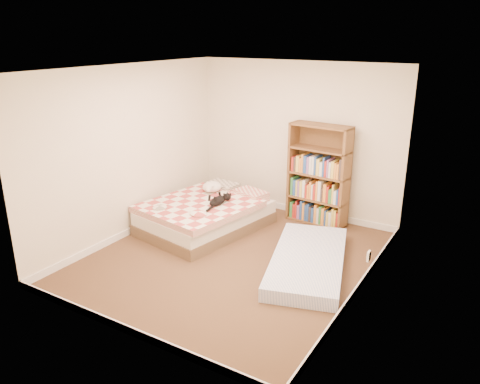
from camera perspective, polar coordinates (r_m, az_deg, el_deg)
The scene contains 6 objects.
room at distance 5.99m, azimuth -1.01°, elevation 2.29°, with size 3.51×4.01×2.51m.
bed at distance 7.29m, azimuth -4.04°, elevation -2.67°, with size 1.65×2.10×0.51m.
bookshelf at distance 7.48m, azimuth 9.53°, elevation 0.50°, with size 0.98×0.40×1.59m.
floor_mattress at distance 6.21m, azimuth 8.29°, elevation -8.32°, with size 0.89×1.98×0.18m, color #788CC8.
black_cat at distance 7.03m, azimuth -2.59°, elevation -0.99°, with size 0.26×0.62×0.14m.
white_dog at distance 7.57m, azimuth -3.42°, elevation 0.63°, with size 0.42×0.43×0.16m.
Camera 1 is at (3.05, -4.86, 2.92)m, focal length 35.00 mm.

